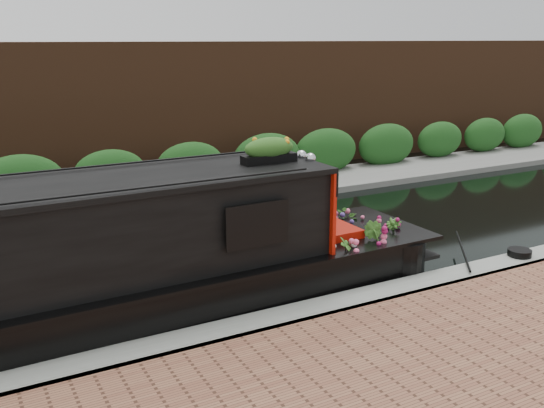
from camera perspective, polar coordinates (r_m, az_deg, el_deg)
name	(u,v)px	position (r m, az deg, el deg)	size (l,w,h in m)	color
ground	(186,262)	(11.62, -8.10, -5.46)	(80.00, 80.00, 0.00)	black
near_bank_coping	(268,335)	(8.85, -0.42, -12.23)	(40.00, 0.60, 0.50)	gray
far_bank_path	(126,209)	(15.45, -13.57, -0.47)	(40.00, 2.40, 0.34)	slate
far_hedge	(117,201)	(16.29, -14.40, 0.29)	(40.00, 1.10, 2.80)	#1B4918
far_brick_wall	(98,184)	(18.28, -16.04, 1.80)	(40.00, 1.00, 8.00)	#4D2C1A
narrowboat	(46,283)	(8.95, -20.54, -7.00)	(12.14, 2.35, 2.83)	black
rope_fender	(412,252)	(11.85, 13.07, -4.41)	(0.34, 0.34, 0.36)	olive
coiled_mooring_rope	(520,253)	(11.99, 22.27, -4.26)	(0.42, 0.42, 0.12)	black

